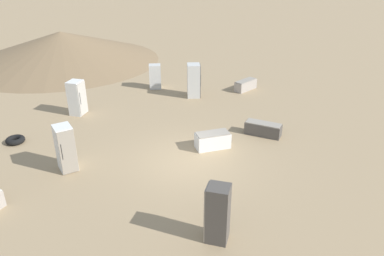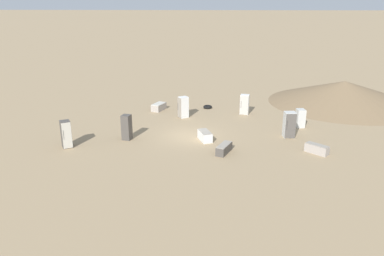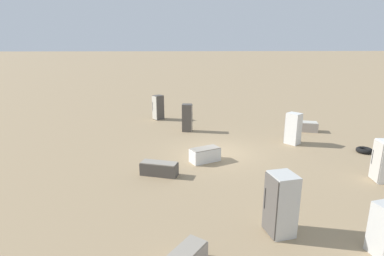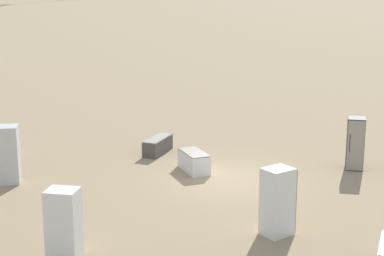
{
  "view_description": "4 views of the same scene",
  "coord_description": "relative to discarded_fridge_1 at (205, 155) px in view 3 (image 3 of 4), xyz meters",
  "views": [
    {
      "loc": [
        -0.93,
        13.09,
        7.75
      ],
      "look_at": [
        -0.06,
        -1.06,
        0.96
      ],
      "focal_mm": 35.0,
      "sensor_mm": 36.0,
      "label": 1
    },
    {
      "loc": [
        -26.41,
        -2.11,
        9.5
      ],
      "look_at": [
        -1.43,
        -0.28,
        1.08
      ],
      "focal_mm": 35.0,
      "sensor_mm": 36.0,
      "label": 2
    },
    {
      "loc": [
        -3.48,
        -14.92,
        5.46
      ],
      "look_at": [
        -1.47,
        -0.33,
        1.5
      ],
      "focal_mm": 28.0,
      "sensor_mm": 36.0,
      "label": 3
    },
    {
      "loc": [
        20.51,
        -1.53,
        6.81
      ],
      "look_at": [
        0.06,
        -1.27,
        1.8
      ],
      "focal_mm": 60.0,
      "sensor_mm": 36.0,
      "label": 4
    }
  ],
  "objects": [
    {
      "name": "discarded_fridge_9",
      "position": [
        7.71,
        4.6,
        -0.02
      ],
      "size": [
        1.75,
        1.29,
        0.65
      ],
      "rotation": [
        0.0,
        0.0,
        1.21
      ],
      "color": "#A89E93",
      "rests_on": "ground_plane"
    },
    {
      "name": "ground_plane",
      "position": [
        0.94,
        1.19,
        -0.35
      ],
      "size": [
        1000.0,
        1000.0,
        0.0
      ],
      "primitive_type": "plane",
      "color": "#9E8460"
    },
    {
      "name": "discarded_fridge_3",
      "position": [
        -0.19,
        5.67,
        0.58
      ],
      "size": [
        0.78,
        0.72,
        1.85
      ],
      "rotation": [
        0.0,
        0.0,
        4.5
      ],
      "color": "#4C4742",
      "rests_on": "ground_plane"
    },
    {
      "name": "discarded_fridge_4",
      "position": [
        5.59,
        2.12,
        0.57
      ],
      "size": [
        0.95,
        0.99,
        1.84
      ],
      "rotation": [
        0.0,
        0.0,
        0.61
      ],
      "color": "white",
      "rests_on": "ground_plane"
    },
    {
      "name": "scrap_tire",
      "position": [
        8.73,
        0.1,
        -0.22
      ],
      "size": [
        0.82,
        0.82,
        0.25
      ],
      "color": "black",
      "rests_on": "ground_plane"
    },
    {
      "name": "discarded_fridge_8",
      "position": [
        -2.03,
        9.45,
        0.6
      ],
      "size": [
        0.94,
        0.91,
        1.9
      ],
      "rotation": [
        0.0,
        0.0,
        2.13
      ],
      "color": "#4C4742",
      "rests_on": "ground_plane"
    },
    {
      "name": "discarded_fridge_2",
      "position": [
        1.17,
        -6.17,
        0.62
      ],
      "size": [
        0.83,
        0.87,
        1.92
      ],
      "rotation": [
        0.0,
        0.0,
        1.68
      ],
      "color": "silver",
      "rests_on": "ground_plane"
    },
    {
      "name": "discarded_fridge_1",
      "position": [
        0.0,
        0.0,
        0.0
      ],
      "size": [
        1.61,
        1.17,
        0.69
      ],
      "rotation": [
        0.0,
        0.0,
        5.08
      ],
      "color": "white",
      "rests_on": "ground_plane"
    },
    {
      "name": "discarded_fridge_5",
      "position": [
        7.0,
        -3.25,
        0.54
      ],
      "size": [
        0.82,
        0.86,
        1.78
      ],
      "rotation": [
        0.0,
        0.0,
        1.38
      ],
      "color": "white",
      "rests_on": "ground_plane"
    },
    {
      "name": "discarded_fridge_6",
      "position": [
        -2.3,
        -1.36,
        -0.05
      ],
      "size": [
        1.73,
        1.14,
        0.6
      ],
      "rotation": [
        0.0,
        0.0,
        4.33
      ],
      "color": "#4C4742",
      "rests_on": "ground_plane"
    }
  ]
}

